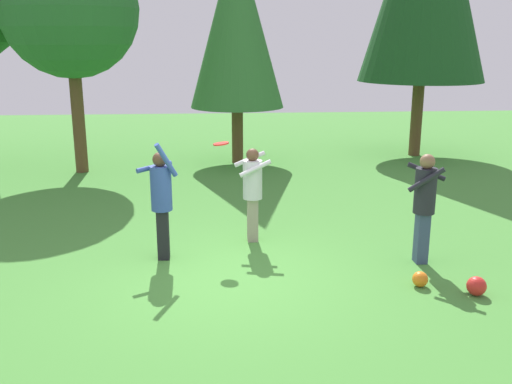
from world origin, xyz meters
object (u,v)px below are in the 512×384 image
(person_catcher, at_px, (253,187))
(ball_orange, at_px, (420,279))
(person_bystander, at_px, (425,199))
(frisbee, at_px, (221,144))
(tree_center, at_px, (237,22))
(ball_red, at_px, (476,286))
(person_thrower, at_px, (161,196))
(tree_left, at_px, (70,9))

(person_catcher, xyz_separation_m, ball_orange, (2.30, -2.17, -0.88))
(person_catcher, xyz_separation_m, person_bystander, (2.64, -1.24, 0.07))
(frisbee, xyz_separation_m, tree_center, (0.58, 6.90, 2.17))
(person_catcher, bearing_deg, tree_center, -100.75)
(ball_red, bearing_deg, person_thrower, 158.71)
(person_catcher, height_order, ball_orange, person_catcher)
(person_catcher, bearing_deg, person_bystander, 144.46)
(person_catcher, height_order, person_bystander, person_bystander)
(person_thrower, xyz_separation_m, person_bystander, (4.16, -0.48, -0.01))
(ball_orange, bearing_deg, person_catcher, 136.74)
(person_thrower, bearing_deg, person_catcher, -7.41)
(person_thrower, bearing_deg, ball_orange, -54.06)
(ball_orange, height_order, tree_center, tree_center)
(tree_center, relative_size, tree_left, 1.05)
(person_thrower, xyz_separation_m, tree_center, (1.56, 7.55, 2.89))
(ball_orange, distance_m, tree_left, 11.17)
(person_thrower, height_order, ball_orange, person_thrower)
(person_thrower, relative_size, person_bystander, 1.11)
(tree_left, bearing_deg, person_bystander, -45.91)
(ball_red, xyz_separation_m, tree_left, (-7.25, 8.40, 4.10))
(person_bystander, distance_m, tree_center, 8.93)
(ball_red, bearing_deg, tree_left, 130.81)
(person_bystander, height_order, ball_red, person_bystander)
(ball_orange, distance_m, ball_red, 0.77)
(person_bystander, bearing_deg, tree_center, -52.39)
(tree_center, bearing_deg, frisbee, -94.80)
(person_thrower, bearing_deg, tree_left, 78.60)
(frisbee, relative_size, ball_red, 1.09)
(ball_orange, xyz_separation_m, tree_center, (-2.27, 8.96, 3.84))
(person_thrower, distance_m, ball_red, 4.94)
(person_thrower, relative_size, ball_orange, 8.61)
(frisbee, xyz_separation_m, tree_left, (-3.71, 5.98, 2.45))
(person_bystander, bearing_deg, frisbee, -0.00)
(frisbee, xyz_separation_m, ball_red, (3.54, -2.41, -1.65))
(tree_center, bearing_deg, tree_left, -167.96)
(ball_red, distance_m, tree_left, 11.82)
(person_bystander, xyz_separation_m, tree_center, (-2.60, 8.03, 2.89))
(frisbee, bearing_deg, person_catcher, 10.45)
(person_bystander, distance_m, ball_orange, 1.37)
(tree_center, bearing_deg, ball_orange, -75.80)
(tree_center, height_order, tree_left, tree_center)
(person_catcher, height_order, frisbee, frisbee)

